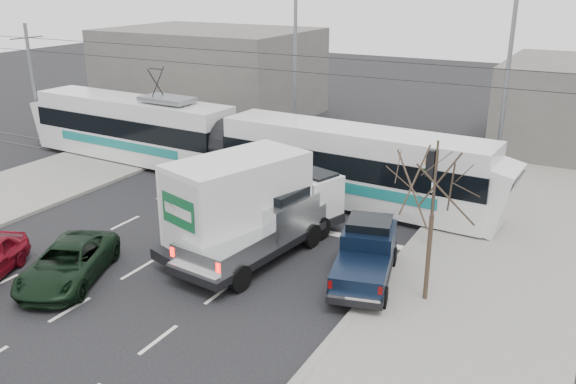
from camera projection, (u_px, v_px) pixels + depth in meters
The scene contains 14 objects.
ground at pixel (177, 281), 20.09m from camera, with size 120.00×120.00×0.00m, color black.
sidewalk_right at pixel (449, 355), 16.04m from camera, with size 6.00×60.00×0.15m, color gray.
rails at pixel (311, 191), 28.38m from camera, with size 60.00×1.60×0.03m, color #33302D.
building_left at pixel (210, 72), 43.59m from camera, with size 14.00×10.00×6.00m, color #66625C.
bare_tree at pixel (434, 186), 17.50m from camera, with size 2.40×2.40×5.00m.
traffic_signal at pixel (431, 177), 21.67m from camera, with size 0.44×0.44×3.60m.
street_lamp_near at pixel (502, 82), 26.72m from camera, with size 2.38×0.25×9.00m.
street_lamp_far at pixel (292, 60), 33.52m from camera, with size 2.38×0.25×9.00m.
catenary at pixel (312, 110), 27.08m from camera, with size 60.00×0.20×7.00m.
tram at pixel (230, 145), 29.36m from camera, with size 25.08×3.84×5.10m.
silver_pickup at pixel (262, 225), 21.55m from camera, with size 3.01×6.73×2.36m.
box_truck at pixel (252, 204), 21.80m from camera, with size 4.57×7.65×3.62m.
navy_pickup at pixel (366, 253), 19.87m from camera, with size 2.68×4.82×1.92m.
green_car at pixel (68, 263), 19.90m from camera, with size 2.10×4.55×1.27m, color black.
Camera 1 is at (11.74, -14.06, 9.50)m, focal length 38.00 mm.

